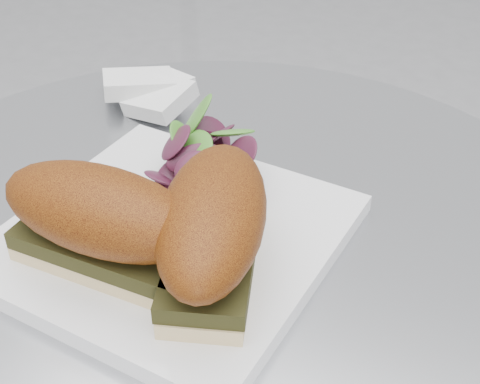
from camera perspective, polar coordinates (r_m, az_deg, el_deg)
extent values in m
cylinder|color=#AEAFB5|center=(0.57, -2.69, -4.88)|extent=(0.70, 0.70, 0.02)
cube|color=white|center=(0.55, -5.80, -3.89)|extent=(0.27, 0.27, 0.02)
cube|color=beige|center=(0.52, -11.22, -5.44)|extent=(0.14, 0.06, 0.01)
cube|color=black|center=(0.51, -11.40, -4.30)|extent=(0.14, 0.06, 0.01)
ellipsoid|color=#6C360A|center=(0.49, -11.82, -1.53)|extent=(0.16, 0.08, 0.06)
cube|color=beige|center=(0.50, -2.22, -6.06)|extent=(0.10, 0.16, 0.01)
cube|color=black|center=(0.49, -2.26, -4.90)|extent=(0.11, 0.16, 0.01)
ellipsoid|color=#6C360A|center=(0.48, -2.34, -2.07)|extent=(0.13, 0.18, 0.06)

